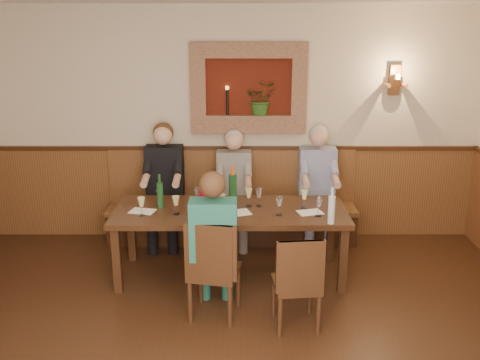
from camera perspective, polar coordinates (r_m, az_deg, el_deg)
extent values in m
cube|color=beige|center=(6.47, -0.89, 5.83)|extent=(6.00, 0.04, 2.80)
cube|color=brown|center=(6.67, -0.86, -1.39)|extent=(6.00, 0.04, 1.10)
cube|color=#381E0F|center=(6.51, -0.88, 3.42)|extent=(6.02, 0.06, 0.05)
cube|color=#54170C|center=(6.38, 0.91, 9.77)|extent=(1.00, 0.02, 0.70)
cube|color=#A06E51|center=(6.30, 0.94, 13.69)|extent=(1.36, 0.12, 0.18)
cube|color=#A06E51|center=(6.41, 0.90, 5.81)|extent=(1.36, 0.12, 0.18)
cube|color=#A06E51|center=(6.35, -4.49, 9.69)|extent=(0.18, 0.12, 0.70)
cube|color=#A06E51|center=(6.37, 6.31, 9.66)|extent=(0.18, 0.12, 0.70)
cube|color=#A06E51|center=(6.39, 0.90, 6.78)|extent=(1.00, 0.14, 0.04)
imported|color=#2A541C|center=(6.36, 2.28, 8.68)|extent=(0.35, 0.30, 0.39)
cylinder|color=black|center=(6.36, -1.37, 8.28)|extent=(0.03, 0.03, 0.30)
cylinder|color=#FFBF59|center=(6.34, -1.38, 9.80)|extent=(0.04, 0.04, 0.04)
cube|color=brown|center=(6.58, 16.13, 10.22)|extent=(0.12, 0.08, 0.35)
cylinder|color=brown|center=(6.50, 15.40, 9.74)|extent=(0.05, 0.18, 0.05)
cylinder|color=brown|center=(6.55, 17.11, 9.66)|extent=(0.05, 0.18, 0.05)
cylinder|color=#FFBF59|center=(6.45, 16.48, 10.51)|extent=(0.06, 0.06, 0.06)
cube|color=black|center=(5.54, -1.04, -3.41)|extent=(2.40, 0.90, 0.06)
cube|color=black|center=(5.49, -12.99, -8.35)|extent=(0.08, 0.08, 0.69)
cube|color=black|center=(5.44, 10.92, -8.42)|extent=(0.08, 0.08, 0.69)
cube|color=black|center=(6.15, -11.50, -5.42)|extent=(0.08, 0.08, 0.69)
cube|color=black|center=(6.11, 9.65, -5.45)|extent=(0.08, 0.08, 0.69)
cube|color=#381E0F|center=(6.58, -0.87, -4.89)|extent=(3.00, 0.40, 0.40)
cube|color=brown|center=(6.50, -0.88, -3.09)|extent=(3.00, 0.45, 0.06)
cube|color=brown|center=(6.57, -0.87, 0.43)|extent=(3.00, 0.06, 0.66)
cube|color=black|center=(5.05, -2.71, -12.07)|extent=(0.48, 0.48, 0.41)
cube|color=black|center=(4.94, -2.75, -9.75)|extent=(0.50, 0.50, 0.05)
cube|color=black|center=(4.65, -3.38, -7.72)|extent=(0.43, 0.12, 0.51)
cube|color=black|center=(4.92, 5.94, -13.20)|extent=(0.41, 0.41, 0.38)
cube|color=black|center=(4.81, 6.02, -11.03)|extent=(0.43, 0.43, 0.05)
cube|color=black|center=(4.54, 6.57, -9.20)|extent=(0.40, 0.08, 0.47)
cube|color=black|center=(6.49, -8.00, -5.16)|extent=(0.44, 0.46, 0.45)
cube|color=black|center=(6.43, -8.04, 1.09)|extent=(0.44, 0.23, 0.58)
sphere|color=#D8A384|center=(6.29, -8.25, 4.73)|extent=(0.22, 0.22, 0.22)
sphere|color=#4C2D19|center=(6.34, -8.19, 5.01)|extent=(0.24, 0.24, 0.24)
cube|color=#5C5654|center=(6.44, -0.64, -5.17)|extent=(0.41, 0.43, 0.45)
cube|color=#5C5654|center=(6.38, -0.65, 0.78)|extent=(0.41, 0.21, 0.53)
sphere|color=#D8A384|center=(6.24, -0.66, 4.14)|extent=(0.20, 0.20, 0.20)
sphere|color=#B2B2B2|center=(6.28, -0.66, 4.41)|extent=(0.22, 0.22, 0.22)
cube|color=navy|center=(6.49, 8.18, -5.15)|extent=(0.43, 0.45, 0.45)
cube|color=navy|center=(6.44, 8.22, 0.98)|extent=(0.43, 0.23, 0.56)
sphere|color=#D8A384|center=(6.30, 8.43, 4.51)|extent=(0.22, 0.22, 0.22)
sphere|color=#B2B2B2|center=(6.34, 8.37, 4.79)|extent=(0.24, 0.24, 0.24)
cube|color=#1B5161|center=(5.11, -2.67, -11.39)|extent=(0.41, 0.43, 0.45)
cube|color=#1B5161|center=(4.68, -2.87, -5.32)|extent=(0.41, 0.22, 0.54)
sphere|color=#D8A384|center=(4.58, -2.92, -0.53)|extent=(0.21, 0.21, 0.21)
sphere|color=#4C2D19|center=(4.53, -2.96, -0.48)|extent=(0.23, 0.23, 0.23)
cylinder|color=red|center=(5.40, -3.23, -2.28)|extent=(0.23, 0.23, 0.24)
cylinder|color=#19471E|center=(5.50, -0.78, -1.23)|extent=(0.11, 0.11, 0.36)
cylinder|color=#E05718|center=(5.44, -0.79, 1.04)|extent=(0.05, 0.05, 0.09)
cylinder|color=#19471E|center=(5.60, -8.52, -1.62)|extent=(0.08, 0.08, 0.27)
cylinder|color=#19471E|center=(5.55, -8.60, 0.12)|extent=(0.03, 0.03, 0.09)
cylinder|color=silver|center=(5.19, 9.73, -3.16)|extent=(0.07, 0.07, 0.27)
cylinder|color=silver|center=(5.13, 9.83, -1.26)|extent=(0.03, 0.03, 0.09)
cube|color=white|center=(5.56, -10.37, -3.29)|extent=(0.29, 0.23, 0.00)
cube|color=white|center=(5.43, -0.38, -3.52)|extent=(0.33, 0.28, 0.00)
cube|color=white|center=(5.49, 7.49, -3.43)|extent=(0.28, 0.23, 0.00)
cube|color=white|center=(5.28, -3.34, -4.15)|extent=(0.32, 0.25, 0.00)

